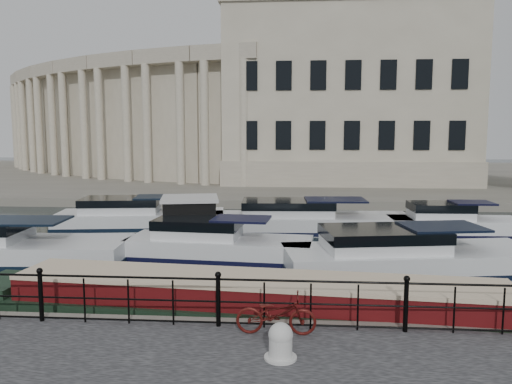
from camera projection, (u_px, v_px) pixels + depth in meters
The scene contains 9 objects.
ground_plane at pixel (231, 313), 13.18m from camera, with size 160.00×160.00×0.00m, color black.
far_bank at pixel (278, 176), 51.77m from camera, with size 120.00×42.00×0.55m, color #6B665B.
railing at pixel (218, 297), 10.82m from camera, with size 24.14×0.14×1.22m.
civic_building at pixel (266, 108), 46.79m from camera, with size 53.55×31.84×16.85m.
bicycle at pixel (276, 314), 10.40m from camera, with size 0.59×1.68×0.88m, color #480F0C.
mooring_bollard at pixel (281, 342), 9.28m from camera, with size 0.61×0.61×0.69m.
narrowboat at pixel (256, 310), 12.41m from camera, with size 15.37×3.35×1.56m.
harbour_hut at pixel (190, 225), 20.70m from camera, with size 3.57×3.16×2.19m.
cabin_cruisers at pixel (235, 237), 20.98m from camera, with size 26.41×11.22×1.99m.
Camera 1 is at (1.61, -12.63, 4.75)m, focal length 35.00 mm.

